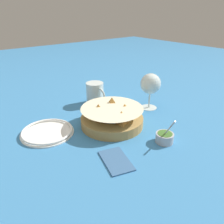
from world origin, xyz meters
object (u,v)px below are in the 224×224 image
beer_mug (95,94)px  sauce_cup (165,137)px  wine_glass (150,85)px  side_plate (47,132)px  food_basket (112,117)px

beer_mug → sauce_cup: bearing=-0.8°
wine_glass → beer_mug: (-0.19, -0.16, -0.06)m
side_plate → wine_glass: bearing=81.1°
food_basket → sauce_cup: 0.21m
food_basket → beer_mug: (-0.22, 0.07, 0.01)m
sauce_cup → beer_mug: bearing=179.2°
sauce_cup → wine_glass: (-0.23, 0.17, 0.09)m
food_basket → wine_glass: (-0.02, 0.23, 0.07)m
food_basket → sauce_cup: (0.20, 0.06, -0.01)m
wine_glass → side_plate: (-0.07, -0.45, -0.10)m
side_plate → sauce_cup: bearing=44.0°
beer_mug → side_plate: beer_mug is taller
food_basket → side_plate: 0.24m
sauce_cup → beer_mug: beer_mug is taller
sauce_cup → side_plate: 0.41m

